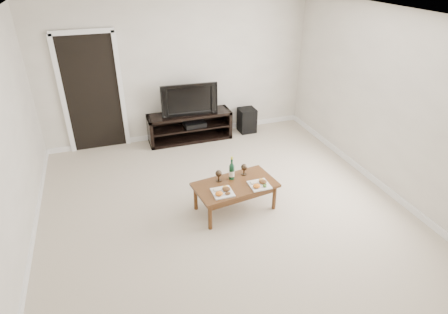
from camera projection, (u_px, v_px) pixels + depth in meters
floor at (227, 216)px, 5.20m from camera, size 5.50×5.50×0.00m
back_wall at (178, 71)px, 6.87m from camera, size 5.00×0.04×2.60m
ceiling at (228, 17)px, 3.94m from camera, size 5.00×5.50×0.04m
doorway at (93, 95)px, 6.54m from camera, size 0.90×0.02×2.05m
media_console at (190, 127)px, 7.17m from camera, size 1.58×0.45×0.55m
television at (188, 98)px, 6.89m from camera, size 1.05×0.20×0.60m
av_receiver at (195, 124)px, 7.16m from camera, size 0.42×0.32×0.08m
subwoofer at (247, 120)px, 7.53m from camera, size 0.32×0.32×0.48m
coffee_table at (235, 196)px, 5.24m from camera, size 1.19×0.76×0.42m
plate_left at (223, 191)px, 4.93m from camera, size 0.27×0.27×0.07m
plate_right at (259, 183)px, 5.09m from camera, size 0.27×0.27×0.07m
wine_bottle at (232, 168)px, 5.17m from camera, size 0.07×0.07×0.35m
goblet_left at (219, 176)px, 5.17m from camera, size 0.09×0.09×0.17m
goblet_right at (244, 169)px, 5.32m from camera, size 0.09×0.09×0.17m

